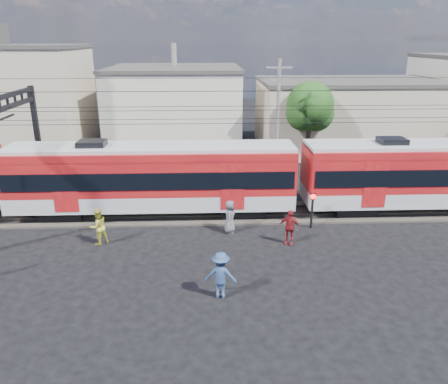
{
  "coord_description": "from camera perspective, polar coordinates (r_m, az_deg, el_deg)",
  "views": [
    {
      "loc": [
        0.94,
        -15.78,
        9.77
      ],
      "look_at": [
        1.79,
        5.0,
        2.44
      ],
      "focal_mm": 35.0,
      "sensor_mm": 36.0,
      "label": 1
    }
  ],
  "objects": [
    {
      "name": "ground",
      "position": [
        18.59,
        -5.0,
        -12.39
      ],
      "size": [
        120.0,
        120.0,
        0.0
      ],
      "primitive_type": "plane",
      "color": "black",
      "rests_on": "ground"
    },
    {
      "name": "track_bed",
      "position": [
        25.7,
        -4.26,
        -2.84
      ],
      "size": [
        70.0,
        3.4,
        0.12
      ],
      "primitive_type": "cube",
      "color": "#2D2823",
      "rests_on": "ground"
    },
    {
      "name": "rail_near",
      "position": [
        24.97,
        -4.32,
        -3.23
      ],
      "size": [
        70.0,
        0.12,
        0.12
      ],
      "primitive_type": "cube",
      "color": "#59544C",
      "rests_on": "track_bed"
    },
    {
      "name": "rail_far",
      "position": [
        26.36,
        -4.22,
        -1.98
      ],
      "size": [
        70.0,
        0.12,
        0.12
      ],
      "primitive_type": "cube",
      "color": "#59544C",
      "rests_on": "track_bed"
    },
    {
      "name": "commuter_train",
      "position": [
        25.07,
        -8.88,
        2.08
      ],
      "size": [
        50.3,
        3.08,
        4.17
      ],
      "color": "black",
      "rests_on": "ground"
    },
    {
      "name": "catenary",
      "position": [
        26.06,
        -24.11,
        7.49
      ],
      "size": [
        70.0,
        9.3,
        7.52
      ],
      "color": "black",
      "rests_on": "ground"
    },
    {
      "name": "building_west",
      "position": [
        43.94,
        -26.92,
        10.69
      ],
      "size": [
        14.28,
        10.2,
        9.3
      ],
      "color": "tan",
      "rests_on": "ground"
    },
    {
      "name": "building_midwest",
      "position": [
        43.32,
        -6.32,
        11.19
      ],
      "size": [
        12.24,
        12.24,
        7.3
      ],
      "color": "#BCB6A5",
      "rests_on": "ground"
    },
    {
      "name": "building_mideast",
      "position": [
        42.39,
        15.88,
        9.71
      ],
      "size": [
        16.32,
        10.2,
        6.3
      ],
      "color": "tan",
      "rests_on": "ground"
    },
    {
      "name": "utility_pole_mid",
      "position": [
        31.63,
        7.01,
        9.74
      ],
      "size": [
        1.8,
        0.24,
        8.5
      ],
      "color": "slate",
      "rests_on": "ground"
    },
    {
      "name": "tree_near",
      "position": [
        35.23,
        11.43,
        10.7
      ],
      "size": [
        3.82,
        3.64,
        6.72
      ],
      "color": "#382619",
      "rests_on": "ground"
    },
    {
      "name": "pedestrian_b",
      "position": [
        22.64,
        -16.11,
        -4.35
      ],
      "size": [
        1.16,
        1.13,
        1.88
      ],
      "primitive_type": "imported",
      "rotation": [
        0.0,
        0.0,
        3.82
      ],
      "color": "gold",
      "rests_on": "ground"
    },
    {
      "name": "pedestrian_c",
      "position": [
        17.46,
        -0.44,
        -10.82
      ],
      "size": [
        1.37,
        0.93,
        1.96
      ],
      "primitive_type": "imported",
      "rotation": [
        0.0,
        0.0,
        2.97
      ],
      "color": "navy",
      "rests_on": "ground"
    },
    {
      "name": "pedestrian_d",
      "position": [
        22.0,
        8.52,
        -4.56
      ],
      "size": [
        1.16,
        0.81,
        1.82
      ],
      "primitive_type": "imported",
      "rotation": [
        0.0,
        0.0,
        -0.38
      ],
      "color": "maroon",
      "rests_on": "ground"
    },
    {
      "name": "pedestrian_e",
      "position": [
        23.03,
        0.76,
        -3.25
      ],
      "size": [
        0.69,
        0.95,
        1.79
      ],
      "primitive_type": "imported",
      "rotation": [
        0.0,
        0.0,
        1.42
      ],
      "color": "#545359",
      "rests_on": "ground"
    },
    {
      "name": "crossing_signal",
      "position": [
        23.84,
        11.48,
        -1.55
      ],
      "size": [
        0.29,
        0.29,
        2.02
      ],
      "color": "black",
      "rests_on": "ground"
    }
  ]
}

